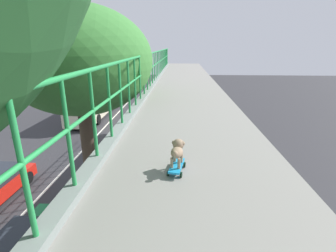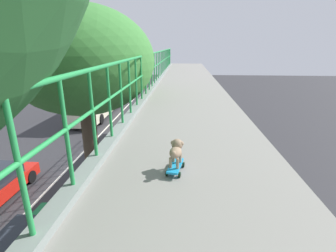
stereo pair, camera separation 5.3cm
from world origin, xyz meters
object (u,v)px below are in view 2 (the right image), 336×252
at_px(toy_skateboard, 175,166).
at_px(car_green_third, 29,252).
at_px(city_bus, 98,97).
at_px(small_dog, 176,150).

bearing_deg(toy_skateboard, car_green_third, 145.82).
bearing_deg(car_green_third, city_bus, 102.10).
relative_size(toy_skateboard, small_dog, 1.24).
distance_m(city_bus, toy_skateboard, 23.54).
relative_size(car_green_third, toy_skateboard, 10.45).
distance_m(toy_skateboard, small_dog, 0.21).
bearing_deg(small_dog, city_bus, 112.03).
relative_size(city_bus, small_dog, 29.79).
bearing_deg(car_green_third, small_dog, -33.88).
xyz_separation_m(car_green_third, toy_skateboard, (4.78, -3.25, 4.89)).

